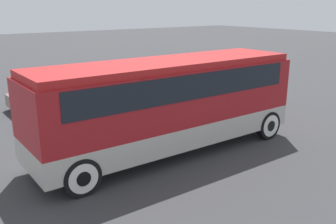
# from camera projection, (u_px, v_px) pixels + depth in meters

# --- Properties ---
(ground_plane) EXTENTS (120.00, 120.00, 0.00)m
(ground_plane) POSITION_uv_depth(u_px,v_px,m) (168.00, 151.00, 12.72)
(ground_plane) COLOR #38383A
(tour_bus) EXTENTS (9.23, 2.59, 3.11)m
(tour_bus) POSITION_uv_depth(u_px,v_px,m) (170.00, 98.00, 12.26)
(tour_bus) COLOR #B7B2A8
(tour_bus) RESTS_ON ground_plane
(parked_car_near) EXTENTS (4.46, 1.86, 1.39)m
(parked_car_near) POSITION_uv_depth(u_px,v_px,m) (134.00, 86.00, 19.67)
(parked_car_near) COLOR #BCBCC1
(parked_car_near) RESTS_ON ground_plane
(parked_car_mid) EXTENTS (4.11, 1.91, 1.35)m
(parked_car_mid) POSITION_uv_depth(u_px,v_px,m) (53.00, 94.00, 18.02)
(parked_car_mid) COLOR #7A6B5B
(parked_car_mid) RESTS_ON ground_plane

